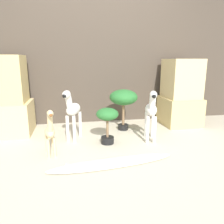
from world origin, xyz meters
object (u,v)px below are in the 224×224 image
zebra_left (72,110)px  potted_palm_back (107,119)px  zebra_right (151,111)px  surfboard (111,163)px  potted_palm_front (123,99)px  giraffe_figurine (50,131)px

zebra_left → potted_palm_back: size_ratio=1.49×
zebra_right → surfboard: zebra_right is taller
potted_palm_back → surfboard: (-0.06, -0.59, -0.32)m
zebra_right → potted_palm_front: 0.60m
surfboard → zebra_right: bearing=42.1°
zebra_right → potted_palm_back: size_ratio=1.49×
zebra_right → potted_palm_back: bearing=178.6°
potted_palm_front → giraffe_figurine: bearing=-142.9°
zebra_left → surfboard: size_ratio=0.51×
zebra_right → surfboard: size_ratio=0.51×
giraffe_figurine → potted_palm_front: size_ratio=0.90×
zebra_left → surfboard: zebra_left is taller
potted_palm_front → potted_palm_back: size_ratio=1.33×
potted_palm_back → surfboard: size_ratio=0.34×
zebra_left → potted_palm_front: 0.84m
potted_palm_front → potted_palm_back: 0.64m
potted_palm_back → surfboard: 0.67m
zebra_right → giraffe_figurine: size_ratio=1.24×
zebra_left → giraffe_figurine: size_ratio=1.24×
zebra_right → zebra_left: (-1.02, 0.22, 0.00)m
potted_palm_front → surfboard: (-0.39, -1.12, -0.47)m
zebra_right → zebra_left: same height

